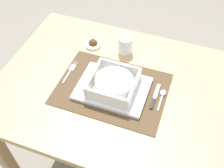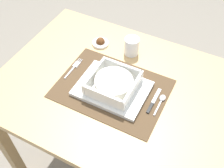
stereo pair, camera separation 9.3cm
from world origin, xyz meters
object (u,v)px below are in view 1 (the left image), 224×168
at_px(butter_knife, 155,98).
at_px(dining_table, 116,101).
at_px(spoon, 162,95).
at_px(drinking_glass, 125,46).
at_px(condiment_saucer, 93,44).
at_px(fork, 71,70).
at_px(porridge_bowl, 113,83).

bearing_deg(butter_knife, dining_table, 173.72).
height_order(dining_table, spoon, spoon).
relative_size(dining_table, butter_knife, 7.47).
xyz_separation_m(spoon, butter_knife, (-0.03, -0.02, -0.00)).
height_order(spoon, drinking_glass, drinking_glass).
bearing_deg(spoon, drinking_glass, 137.94).
distance_m(butter_knife, condiment_saucer, 0.41).
height_order(dining_table, butter_knife, butter_knife).
relative_size(drinking_glass, condiment_saucer, 1.06).
bearing_deg(spoon, condiment_saucer, 153.37).
bearing_deg(fork, dining_table, -1.51).
bearing_deg(butter_knife, spoon, 41.51).
bearing_deg(drinking_glass, butter_knife, -48.76).
bearing_deg(dining_table, condiment_saucer, 132.93).
distance_m(fork, butter_knife, 0.38).
xyz_separation_m(fork, spoon, (0.41, 0.00, 0.00)).
relative_size(porridge_bowl, spoon, 1.68).
bearing_deg(condiment_saucer, dining_table, -47.07).
height_order(butter_knife, drinking_glass, drinking_glass).
xyz_separation_m(fork, condiment_saucer, (0.03, 0.19, 0.01)).
relative_size(fork, drinking_glass, 1.62).
bearing_deg(drinking_glass, condiment_saucer, -175.74).
bearing_deg(porridge_bowl, fork, 169.85).
distance_m(dining_table, porridge_bowl, 0.15).
bearing_deg(fork, spoon, 1.66).
bearing_deg(spoon, dining_table, -176.52).
height_order(fork, spoon, spoon).
distance_m(spoon, drinking_glass, 0.30).
xyz_separation_m(spoon, drinking_glass, (-0.22, 0.20, 0.03)).
bearing_deg(porridge_bowl, drinking_glass, 96.66).
distance_m(fork, condiment_saucer, 0.19).
distance_m(spoon, condiment_saucer, 0.42).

